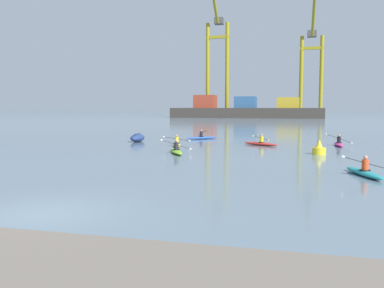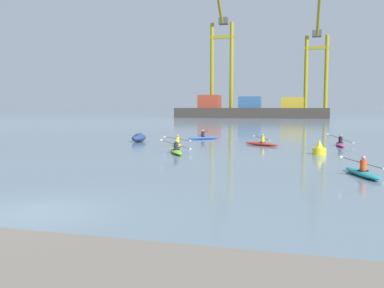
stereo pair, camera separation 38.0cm
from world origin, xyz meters
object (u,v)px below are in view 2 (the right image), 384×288
object	(u,v)px
kayak_yellow	(178,144)
kayak_teal	(362,172)
gantry_crane_west_mid	(316,61)
container_barge	(249,110)
channel_buoy	(319,149)
capsized_dinghy	(139,138)
kayak_red	(262,143)
kayak_blue	(204,137)
gantry_crane_west	(222,56)
kayak_magenta	(340,144)
kayak_lime	(176,151)

from	to	relation	value
kayak_yellow	kayak_teal	bearing A→B (deg)	-42.85
gantry_crane_west_mid	container_barge	bearing A→B (deg)	-141.50
channel_buoy	container_barge	bearing A→B (deg)	99.61
capsized_dinghy	kayak_red	distance (m)	11.31
capsized_dinghy	kayak_blue	world-z (taller)	kayak_blue
gantry_crane_west	kayak_yellow	size ratio (longest dim) A/B	11.49
kayak_blue	kayak_yellow	bearing A→B (deg)	-93.03
capsized_dinghy	gantry_crane_west	bearing A→B (deg)	95.93
channel_buoy	kayak_yellow	world-z (taller)	channel_buoy
container_barge	kayak_blue	distance (m)	81.08
kayak_red	gantry_crane_west	bearing A→B (deg)	102.60
channel_buoy	capsized_dinghy	bearing A→B (deg)	157.83
kayak_blue	kayak_magenta	size ratio (longest dim) A/B	0.87
container_barge	kayak_teal	world-z (taller)	container_barge
kayak_magenta	container_barge	bearing A→B (deg)	101.62
gantry_crane_west	kayak_blue	distance (m)	91.52
kayak_lime	kayak_magenta	world-z (taller)	kayak_magenta
container_barge	kayak_yellow	size ratio (longest dim) A/B	12.94
gantry_crane_west_mid	kayak_yellow	xyz separation A→B (m)	(-14.67, -103.89, -17.45)
gantry_crane_west_mid	kayak_red	world-z (taller)	gantry_crane_west_mid
kayak_yellow	kayak_red	bearing A→B (deg)	20.14
kayak_teal	capsized_dinghy	bearing A→B (deg)	139.16
gantry_crane_west_mid	capsized_dinghy	world-z (taller)	gantry_crane_west_mid
gantry_crane_west	kayak_red	world-z (taller)	gantry_crane_west
capsized_dinghy	kayak_blue	bearing A→B (deg)	40.42
kayak_red	kayak_magenta	xyz separation A→B (m)	(6.26, 1.19, 0.00)
container_barge	kayak_red	world-z (taller)	container_barge
kayak_yellow	container_barge	bearing A→B (deg)	93.00
gantry_crane_west_mid	kayak_yellow	world-z (taller)	gantry_crane_west_mid
container_barge	kayak_magenta	world-z (taller)	container_barge
channel_buoy	kayak_red	distance (m)	6.96
channel_buoy	kayak_yellow	size ratio (longest dim) A/B	0.29
gantry_crane_west	kayak_yellow	world-z (taller)	gantry_crane_west
kayak_yellow	kayak_blue	size ratio (longest dim) A/B	1.16
channel_buoy	kayak_blue	xyz separation A→B (m)	(-10.46, 10.70, -0.19)
kayak_teal	kayak_yellow	distance (m)	16.85
gantry_crane_west_mid	kayak_magenta	world-z (taller)	gantry_crane_west_mid
gantry_crane_west	gantry_crane_west_mid	size ratio (longest dim) A/B	1.06
kayak_red	kayak_lime	distance (m)	8.93
kayak_lime	capsized_dinghy	bearing A→B (deg)	126.70
gantry_crane_west_mid	kayak_yellow	bearing A→B (deg)	-98.04
container_barge	gantry_crane_west_mid	xyz separation A→B (m)	(19.31, 15.36, 15.34)
kayak_red	kayak_blue	xyz separation A→B (m)	(-6.16, 5.23, 0.00)
capsized_dinghy	channel_buoy	size ratio (longest dim) A/B	2.67
gantry_crane_west	kayak_lime	bearing A→B (deg)	-81.15
container_barge	kayak_lime	world-z (taller)	container_barge
kayak_yellow	kayak_lime	bearing A→B (deg)	-74.37
gantry_crane_west_mid	kayak_teal	xyz separation A→B (m)	(-2.32, -115.34, -17.45)
kayak_yellow	kayak_magenta	xyz separation A→B (m)	(12.82, 3.60, 0.00)
gantry_crane_west_mid	channel_buoy	bearing A→B (deg)	-92.03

